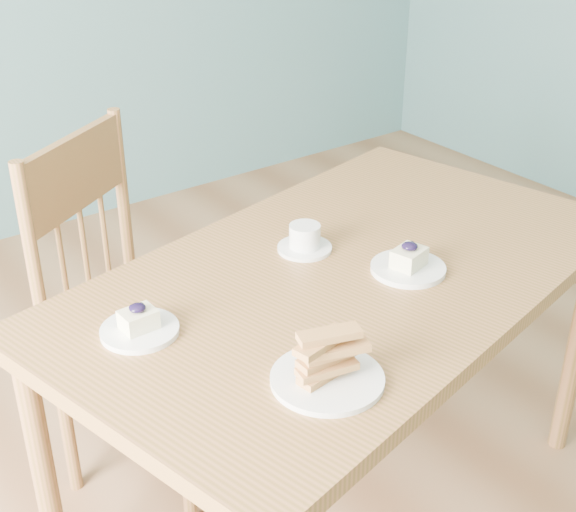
# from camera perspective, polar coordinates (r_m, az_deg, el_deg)

# --- Properties ---
(room) EXTENTS (5.01, 5.01, 2.71)m
(room) POSITION_cam_1_polar(r_m,az_deg,el_deg) (1.50, 8.49, 13.49)
(room) COLOR #9C6D49
(room) RESTS_ON ground
(dining_table) EXTENTS (1.62, 1.14, 0.79)m
(dining_table) POSITION_cam_1_polar(r_m,az_deg,el_deg) (1.97, 4.11, -2.87)
(dining_table) COLOR #976039
(dining_table) RESTS_ON ground
(dining_chair) EXTENTS (0.64, 0.63, 1.03)m
(dining_chair) POSITION_cam_1_polar(r_m,az_deg,el_deg) (2.29, -10.61, -3.85)
(dining_chair) COLOR #976039
(dining_chair) RESTS_ON ground
(cheesecake_plate_near) EXTENTS (0.18, 0.18, 0.08)m
(cheesecake_plate_near) POSITION_cam_1_polar(r_m,az_deg,el_deg) (1.92, 8.56, -0.56)
(cheesecake_plate_near) COLOR white
(cheesecake_plate_near) RESTS_ON dining_table
(cheesecake_plate_far) EXTENTS (0.17, 0.17, 0.07)m
(cheesecake_plate_far) POSITION_cam_1_polar(r_m,az_deg,el_deg) (1.70, -10.53, -4.89)
(cheesecake_plate_far) COLOR white
(cheesecake_plate_far) RESTS_ON dining_table
(coffee_cup) EXTENTS (0.14, 0.14, 0.07)m
(coffee_cup) POSITION_cam_1_polar(r_m,az_deg,el_deg) (1.99, 1.22, 1.19)
(coffee_cup) COLOR white
(coffee_cup) RESTS_ON dining_table
(biscotti_plate) EXTENTS (0.22, 0.22, 0.12)m
(biscotti_plate) POSITION_cam_1_polar(r_m,az_deg,el_deg) (1.53, 2.84, -7.73)
(biscotti_plate) COLOR white
(biscotti_plate) RESTS_ON dining_table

